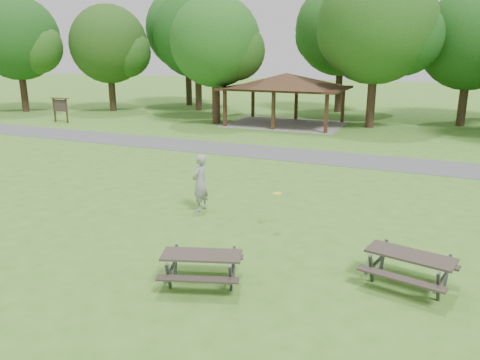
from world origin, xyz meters
name	(u,v)px	position (x,y,z in m)	size (l,w,h in m)	color
ground	(144,261)	(0.00, 0.00, 0.00)	(160.00, 160.00, 0.00)	#407722
asphalt_path	(298,155)	(0.00, 14.00, 0.01)	(120.00, 3.20, 0.02)	#4E4E50
pavilion	(286,83)	(-4.00, 24.00, 3.06)	(8.60, 7.01, 3.76)	#392015
notice_board	(60,105)	(-20.00, 18.00, 1.31)	(1.60, 0.30, 1.88)	#341C13
tree_row_a	(19,41)	(-27.91, 22.03, 6.15)	(7.56, 7.20, 9.97)	black
tree_row_b	(110,47)	(-20.92, 25.53, 5.67)	(7.14, 6.80, 9.28)	black
tree_row_c	(198,36)	(-13.90, 29.03, 6.54)	(8.19, 7.80, 10.67)	#312216
tree_row_d	(216,44)	(-8.92, 22.53, 5.77)	(6.93, 6.60, 9.27)	#301D15
tree_row_e	(378,28)	(2.10, 25.03, 6.78)	(8.40, 8.00, 11.02)	#311E16
tree_row_f	(472,43)	(8.09, 28.53, 5.84)	(7.35, 7.00, 9.55)	#302115
tree_deep_a	(188,31)	(-16.90, 32.53, 7.13)	(8.40, 8.00, 11.38)	black
tree_deep_b	(343,32)	(-1.90, 33.03, 6.89)	(8.40, 8.00, 11.13)	#301D15
picnic_table_middle	(202,261)	(1.99, -0.51, 0.59)	(2.22, 1.99, 0.80)	#312A23
picnic_table_far	(410,262)	(6.44, 1.32, 0.62)	(2.22, 1.93, 0.84)	#2F2922
frisbee_in_flight	(278,194)	(2.47, 3.45, 1.18)	(0.29, 0.29, 0.02)	yellow
frisbee_thrower	(200,183)	(-0.55, 4.17, 0.99)	(0.72, 0.47, 1.97)	gray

